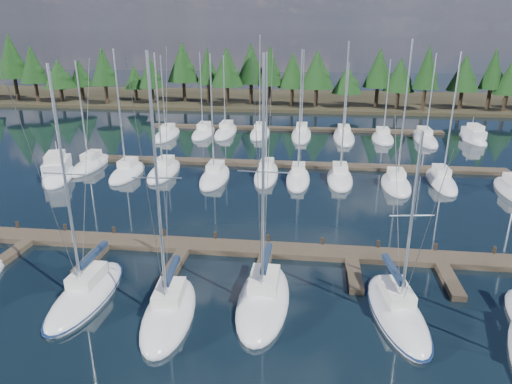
# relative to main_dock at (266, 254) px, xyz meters

# --- Properties ---
(ground) EXTENTS (260.00, 260.00, 0.00)m
(ground) POSITION_rel_main_dock_xyz_m (0.00, 12.64, -0.20)
(ground) COLOR black
(ground) RESTS_ON ground
(far_shore) EXTENTS (220.00, 30.00, 0.60)m
(far_shore) POSITION_rel_main_dock_xyz_m (0.00, 72.64, 0.10)
(far_shore) COLOR #312B1B
(far_shore) RESTS_ON ground
(main_dock) EXTENTS (44.00, 6.13, 0.90)m
(main_dock) POSITION_rel_main_dock_xyz_m (0.00, 0.00, 0.00)
(main_dock) COLOR #483C2D
(main_dock) RESTS_ON ground
(back_docks) EXTENTS (50.00, 21.80, 0.40)m
(back_docks) POSITION_rel_main_dock_xyz_m (0.00, 32.23, -0.00)
(back_docks) COLOR #483C2D
(back_docks) RESTS_ON ground
(front_sailboat_1) EXTENTS (3.10, 8.29, 14.54)m
(front_sailboat_1) POSITION_rel_main_dock_xyz_m (-10.20, -6.65, 0.09)
(front_sailboat_1) COLOR silver
(front_sailboat_1) RESTS_ON ground
(front_sailboat_2) EXTENTS (3.34, 7.69, 15.24)m
(front_sailboat_2) POSITION_rel_main_dock_xyz_m (-4.70, -7.85, 0.11)
(front_sailboat_2) COLOR silver
(front_sailboat_2) RESTS_ON ground
(front_sailboat_3) EXTENTS (3.13, 8.51, 15.07)m
(front_sailboat_3) POSITION_rel_main_dock_xyz_m (0.43, -5.90, 0.09)
(front_sailboat_3) COLOR silver
(front_sailboat_3) RESTS_ON ground
(front_sailboat_4) EXTENTS (3.86, 8.60, 11.53)m
(front_sailboat_4) POSITION_rel_main_dock_xyz_m (8.05, -6.23, 0.07)
(front_sailboat_4) COLOR silver
(front_sailboat_4) RESTS_ON ground
(back_sailboat_rows) EXTENTS (48.05, 32.68, 15.22)m
(back_sailboat_rows) POSITION_rel_main_dock_xyz_m (-0.60, 28.02, 0.06)
(back_sailboat_rows) COLOR silver
(back_sailboat_rows) RESTS_ON ground
(motor_yacht_left) EXTENTS (5.95, 9.59, 4.55)m
(motor_yacht_left) POSITION_rel_main_dock_xyz_m (-24.35, 15.54, 0.30)
(motor_yacht_left) COLOR silver
(motor_yacht_left) RESTS_ON ground
(motor_yacht_right) EXTENTS (3.24, 8.05, 3.92)m
(motor_yacht_right) POSITION_rel_main_dock_xyz_m (26.07, 38.76, 0.24)
(motor_yacht_right) COLOR silver
(motor_yacht_right) RESTS_ON ground
(tree_line) EXTENTS (187.15, 12.00, 13.66)m
(tree_line) POSITION_rel_main_dock_xyz_m (2.03, 62.83, 7.21)
(tree_line) COLOR black
(tree_line) RESTS_ON far_shore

